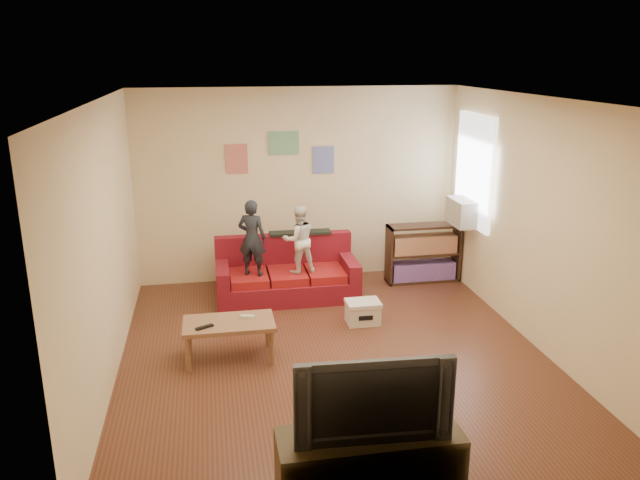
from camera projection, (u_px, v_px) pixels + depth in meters
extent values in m
cube|color=brown|center=(333.00, 354.00, 6.76)|extent=(4.50, 5.00, 0.01)
cube|color=white|center=(335.00, 99.00, 5.98)|extent=(4.50, 5.00, 0.01)
cube|color=beige|center=(298.00, 185.00, 8.73)|extent=(4.50, 0.01, 2.70)
cube|color=beige|center=(411.00, 340.00, 4.01)|extent=(4.50, 0.01, 2.70)
cube|color=beige|center=(104.00, 245.00, 5.99)|extent=(0.01, 5.00, 2.70)
cube|color=beige|center=(537.00, 224.00, 6.76)|extent=(0.01, 5.00, 2.70)
cube|color=maroon|center=(287.00, 288.00, 8.27)|extent=(1.85, 0.83, 0.28)
cube|color=maroon|center=(284.00, 252.00, 8.47)|extent=(1.85, 0.17, 0.51)
cube|color=maroon|center=(222.00, 274.00, 8.06)|extent=(0.17, 0.83, 0.23)
cube|color=maroon|center=(349.00, 266.00, 8.34)|extent=(0.17, 0.83, 0.23)
cube|color=maroon|center=(249.00, 278.00, 8.07)|extent=(0.48, 0.63, 0.11)
cube|color=maroon|center=(287.00, 276.00, 8.16)|extent=(0.48, 0.63, 0.11)
cube|color=maroon|center=(325.00, 273.00, 8.24)|extent=(0.48, 0.63, 0.11)
cube|color=black|center=(300.00, 233.00, 8.44)|extent=(0.83, 0.20, 0.04)
imported|color=#1E222B|center=(252.00, 238.00, 7.89)|extent=(0.42, 0.36, 0.99)
imported|color=white|center=(299.00, 239.00, 8.01)|extent=(0.48, 0.41, 0.89)
cube|color=#946748|center=(229.00, 324.00, 6.53)|extent=(0.95, 0.52, 0.05)
cylinder|color=#946748|center=(188.00, 355.00, 6.32)|extent=(0.06, 0.06, 0.38)
cylinder|color=#946748|center=(272.00, 348.00, 6.46)|extent=(0.06, 0.06, 0.38)
cylinder|color=#946748|center=(189.00, 337.00, 6.72)|extent=(0.06, 0.06, 0.38)
cylinder|color=#946748|center=(268.00, 331.00, 6.87)|extent=(0.06, 0.06, 0.38)
cube|color=black|center=(204.00, 327.00, 6.37)|extent=(0.19, 0.13, 0.02)
cube|color=silver|center=(248.00, 317.00, 6.60)|extent=(0.15, 0.08, 0.03)
cube|color=#342015|center=(389.00, 255.00, 8.73)|extent=(0.03, 0.31, 0.83)
cube|color=#342015|center=(456.00, 251.00, 8.90)|extent=(0.03, 0.31, 0.83)
cube|color=#342015|center=(422.00, 279.00, 8.93)|extent=(1.03, 0.31, 0.03)
cube|color=#342015|center=(424.00, 226.00, 8.71)|extent=(1.03, 0.31, 0.03)
cube|color=#342015|center=(423.00, 253.00, 8.82)|extent=(0.97, 0.31, 0.03)
cube|color=#5C3F8C|center=(422.00, 270.00, 8.89)|extent=(0.91, 0.26, 0.25)
cube|color=#8C5A3F|center=(423.00, 244.00, 8.78)|extent=(0.91, 0.26, 0.25)
cube|color=white|center=(474.00, 171.00, 8.22)|extent=(0.04, 1.08, 1.48)
cube|color=#B7B2A3|center=(463.00, 212.00, 8.36)|extent=(0.28, 0.55, 0.35)
cube|color=#D87266|center=(236.00, 159.00, 8.46)|extent=(0.30, 0.01, 0.40)
cube|color=#72B27F|center=(284.00, 143.00, 8.51)|extent=(0.42, 0.01, 0.32)
cube|color=#727FCC|center=(323.00, 160.00, 8.67)|extent=(0.30, 0.01, 0.38)
cube|color=white|center=(363.00, 314.00, 7.50)|extent=(0.39, 0.29, 0.23)
cube|color=white|center=(363.00, 303.00, 7.46)|extent=(0.40, 0.31, 0.05)
cube|color=black|center=(366.00, 318.00, 7.35)|extent=(0.17, 0.00, 0.06)
cube|color=#40321B|center=(369.00, 464.00, 4.53)|extent=(1.35, 0.45, 0.50)
imported|color=black|center=(371.00, 394.00, 4.37)|extent=(1.12, 0.20, 0.64)
sphere|color=beige|center=(369.00, 320.00, 7.49)|extent=(0.10, 0.10, 0.09)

